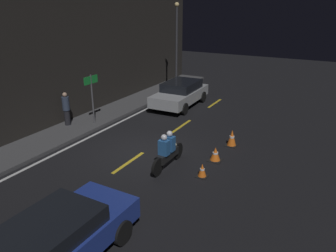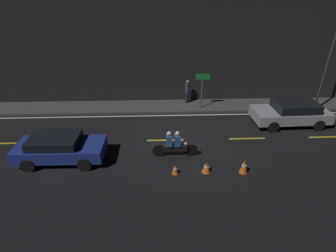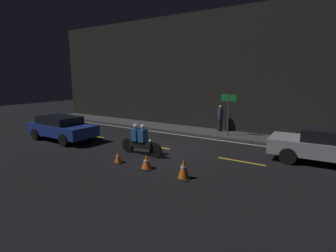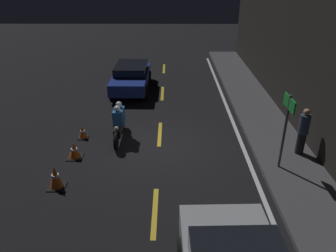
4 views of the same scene
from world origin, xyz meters
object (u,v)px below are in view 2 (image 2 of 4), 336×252
traffic_cone_mid (206,168)px  traffic_cone_far (244,167)px  traffic_cone_near (175,170)px  shop_sign (202,84)px  street_lamp (327,64)px  sedan_blue (59,147)px  pedestrian (187,91)px  hatchback_silver (291,112)px  motorcycle (174,145)px

traffic_cone_mid → traffic_cone_far: bearing=-3.2°
traffic_cone_near → shop_sign: bearing=72.3°
street_lamp → shop_sign: bearing=174.5°
traffic_cone_mid → traffic_cone_far: size_ratio=0.77×
traffic_cone_far → traffic_cone_near: bearing=179.4°
traffic_cone_far → shop_sign: bearing=97.8°
traffic_cone_far → traffic_cone_mid: bearing=176.8°
sedan_blue → pedestrian: bearing=44.3°
sedan_blue → shop_sign: (7.55, 5.46, 1.12)m
hatchback_silver → pedestrian: bearing=-29.8°
traffic_cone_near → pedestrian: 7.80m
hatchback_silver → traffic_cone_mid: 7.32m
motorcycle → pedestrian: (1.28, 6.25, 0.31)m
traffic_cone_mid → hatchback_silver: bearing=37.5°
shop_sign → street_lamp: bearing=-5.5°
hatchback_silver → traffic_cone_mid: size_ratio=8.08×
hatchback_silver → street_lamp: (2.33, 1.50, 2.46)m
motorcycle → traffic_cone_mid: bearing=-43.7°
hatchback_silver → traffic_cone_far: 6.15m
motorcycle → pedestrian: 6.39m
motorcycle → traffic_cone_mid: 1.96m
motorcycle → traffic_cone_far: motorcycle is taller
hatchback_silver → pedestrian: pedestrian is taller
sedan_blue → hatchback_silver: 13.02m
motorcycle → pedestrian: pedestrian is taller
street_lamp → traffic_cone_near: bearing=-147.8°
traffic_cone_mid → motorcycle: bearing=136.0°
sedan_blue → traffic_cone_near: 5.57m
traffic_cone_mid → traffic_cone_far: 1.67m
sedan_blue → traffic_cone_near: size_ratio=8.32×
traffic_cone_near → pedestrian: size_ratio=0.31×
pedestrian → motorcycle: bearing=-101.6°
pedestrian → street_lamp: street_lamp is taller
motorcycle → traffic_cone_far: 3.39m
hatchback_silver → sedan_blue: bearing=12.6°
traffic_cone_near → street_lamp: 11.66m
pedestrian → street_lamp: (8.24, -1.65, 2.27)m
traffic_cone_far → shop_sign: shop_sign is taller
sedan_blue → traffic_cone_mid: sedan_blue is taller
sedan_blue → motorcycle: motorcycle is taller
hatchback_silver → traffic_cone_far: bearing=45.9°
sedan_blue → traffic_cone_far: 8.59m
traffic_cone_near → street_lamp: size_ratio=0.09×
shop_sign → sedan_blue: bearing=-144.1°
sedan_blue → pedestrian: size_ratio=2.55×
pedestrian → sedan_blue: bearing=-136.4°
traffic_cone_mid → shop_sign: 6.88m
traffic_cone_mid → sedan_blue: bearing=170.0°
hatchback_silver → traffic_cone_near: 8.51m
traffic_cone_mid → street_lamp: bearing=36.2°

